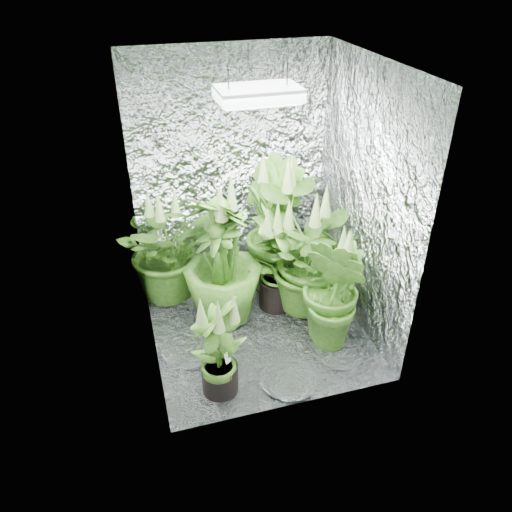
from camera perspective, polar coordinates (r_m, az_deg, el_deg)
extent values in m
plane|color=silver|center=(3.99, 0.19, -8.28)|extent=(1.60, 1.60, 0.00)
cube|color=silver|center=(4.13, -2.94, 9.49)|extent=(1.60, 0.02, 2.00)
cube|color=silver|center=(2.78, 4.87, -2.92)|extent=(1.60, 0.02, 2.00)
cube|color=silver|center=(3.32, -13.16, 2.60)|extent=(0.02, 1.60, 2.00)
cube|color=silver|center=(3.71, 12.23, 6.01)|extent=(0.02, 1.60, 2.00)
cube|color=silver|center=(3.09, 0.27, 21.13)|extent=(1.60, 1.60, 0.01)
cube|color=gray|center=(3.13, 0.26, 18.08)|extent=(0.50, 0.30, 0.08)
cube|color=white|center=(3.14, 0.26, 17.28)|extent=(0.46, 0.26, 0.01)
cylinder|color=black|center=(3.06, -3.17, 19.73)|extent=(0.01, 0.01, 0.13)
cylinder|color=black|center=(3.16, 3.60, 20.11)|extent=(0.01, 0.01, 0.13)
cylinder|color=black|center=(4.34, -9.59, -3.09)|extent=(0.26, 0.26, 0.23)
cylinder|color=#432811|center=(4.28, -9.71, -1.97)|extent=(0.24, 0.24, 0.03)
imported|color=#1B460F|center=(4.14, -10.05, 1.08)|extent=(0.94, 0.94, 0.92)
cone|color=#78964A|center=(3.95, -10.59, 6.08)|extent=(0.08, 0.08, 0.23)
cylinder|color=black|center=(4.16, 2.36, -4.12)|extent=(0.29, 0.29, 0.26)
cylinder|color=#432811|center=(4.09, 2.40, -2.81)|extent=(0.27, 0.27, 0.03)
imported|color=#1B460F|center=(3.97, 2.47, -0.14)|extent=(0.66, 0.66, 0.88)
cone|color=#78964A|center=(3.78, 2.60, 4.71)|extent=(0.09, 0.09, 0.26)
cylinder|color=black|center=(4.37, 1.81, -1.97)|extent=(0.31, 0.31, 0.27)
cylinder|color=#432811|center=(4.31, 1.84, -0.63)|extent=(0.28, 0.28, 0.03)
imported|color=#1B460F|center=(4.13, 1.92, 3.31)|extent=(0.72, 0.72, 1.13)
cone|color=#78964A|center=(3.91, 2.05, 9.69)|extent=(0.10, 0.10, 0.27)
cylinder|color=black|center=(4.04, -3.63, -5.44)|extent=(0.29, 0.29, 0.26)
cylinder|color=#432811|center=(3.97, -3.69, -4.15)|extent=(0.26, 0.26, 0.03)
imported|color=#1B460F|center=(3.79, -3.86, -0.10)|extent=(0.86, 0.86, 1.09)
cone|color=#78964A|center=(3.55, -4.14, 6.48)|extent=(0.09, 0.09, 0.26)
cylinder|color=black|center=(4.12, 5.92, -4.70)|extent=(0.29, 0.29, 0.26)
cylinder|color=#432811|center=(4.05, 6.01, -3.41)|extent=(0.27, 0.27, 0.03)
imported|color=#1B460F|center=(3.90, 6.25, -0.01)|extent=(1.02, 1.02, 0.99)
cone|color=#78964A|center=(3.68, 6.64, 5.72)|extent=(0.09, 0.09, 0.26)
cylinder|color=black|center=(3.47, -4.14, -13.66)|extent=(0.25, 0.25, 0.22)
cylinder|color=#432811|center=(3.40, -4.21, -12.55)|extent=(0.23, 0.23, 0.03)
imported|color=#1B460F|center=(3.27, -4.34, -10.12)|extent=(0.55, 0.55, 0.75)
cone|color=#78964A|center=(3.06, -4.59, -5.67)|extent=(0.08, 0.08, 0.22)
cylinder|color=black|center=(3.85, 8.52, -8.36)|extent=(0.25, 0.25, 0.22)
cylinder|color=#432811|center=(3.79, 8.64, -7.25)|extent=(0.23, 0.23, 0.03)
imported|color=#1B460F|center=(3.62, 9.01, -3.73)|extent=(0.59, 0.59, 0.94)
cone|color=#78964A|center=(3.39, 9.59, 1.95)|extent=(0.08, 0.08, 0.22)
cylinder|color=black|center=(4.35, 6.89, -3.92)|extent=(0.16, 0.16, 0.09)
cylinder|color=black|center=(4.25, 7.04, -1.98)|extent=(0.14, 0.14, 0.11)
cylinder|color=#4C4C51|center=(4.25, 6.14, -1.94)|extent=(0.14, 0.32, 0.33)
torus|color=#4C4C51|center=(4.25, 6.14, -1.94)|extent=(0.14, 0.33, 0.35)
cube|color=white|center=(3.32, -3.26, -11.53)|extent=(0.05, 0.05, 0.08)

